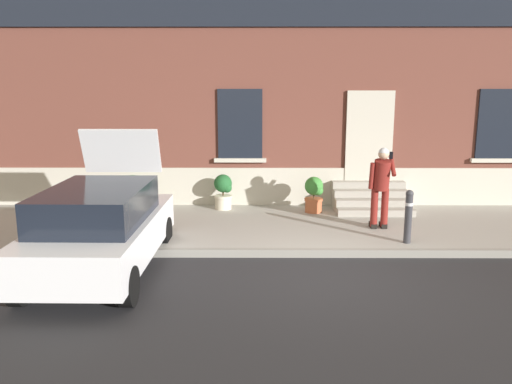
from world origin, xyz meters
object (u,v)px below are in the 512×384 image
planter_cream (223,191)px  planter_olive (133,191)px  hatchback_car_white (101,227)px  bollard_near_person (408,215)px  person_on_phone (381,183)px  planter_terracotta (314,194)px

planter_cream → planter_olive: bearing=-177.8°
hatchback_car_white → bollard_near_person: hatchback_car_white is taller
hatchback_car_white → person_on_phone: size_ratio=2.34×
planter_olive → planter_cream: (2.19, 0.08, 0.00)m
planter_terracotta → person_on_phone: bearing=-49.9°
hatchback_car_white → planter_olive: 3.93m
hatchback_car_white → planter_olive: size_ratio=4.75×
planter_olive → planter_cream: same height
bollard_near_person → planter_olive: bearing=155.7°
person_on_phone → planter_olive: bearing=149.9°
bollard_near_person → person_on_phone: size_ratio=0.60×
planter_olive → planter_terracotta: 4.38m
planter_cream → planter_terracotta: (2.19, -0.31, 0.00)m
hatchback_car_white → planter_cream: (1.80, 3.99, -0.19)m
hatchback_car_white → bollard_near_person: 5.67m
hatchback_car_white → bollard_near_person: bearing=12.5°
planter_olive → person_on_phone: bearing=-16.8°
bollard_near_person → person_on_phone: 1.13m
planter_terracotta → hatchback_car_white: bearing=-137.3°
bollard_near_person → planter_cream: bollard_near_person is taller
hatchback_car_white → bollard_near_person: size_ratio=3.91×
planter_terracotta → bollard_near_person: bearing=-57.7°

